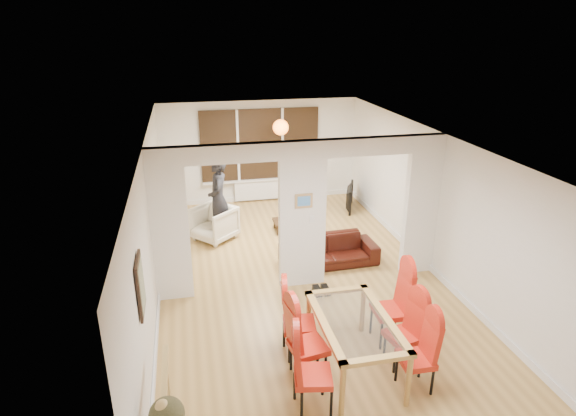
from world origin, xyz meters
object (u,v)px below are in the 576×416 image
object	(u,v)px
dining_chair_lb	(308,341)
bowl	(290,219)
coffee_table	(297,225)
dining_chair_rc	(390,305)
sofa	(329,251)
armchair	(214,223)
dining_chair_lc	(299,319)
dining_table	(354,344)
dining_chair_ra	(416,354)
dining_chair_la	(313,370)
television	(347,197)
dining_chair_rb	(403,331)
bottle	(306,211)
person	(218,199)

from	to	relation	value
dining_chair_lb	bowl	xyz separation A→B (m)	(0.81, 4.80, -0.29)
coffee_table	dining_chair_rc	bearing A→B (deg)	-85.10
sofa	armchair	size ratio (longest dim) A/B	2.28
dining_chair_rc	dining_chair_lc	bearing A→B (deg)	-177.45
dining_table	dining_chair_ra	size ratio (longest dim) A/B	1.62
dining_chair_la	television	distance (m)	6.88
dining_chair_rc	coffee_table	world-z (taller)	dining_chair_rc
dining_table	dining_chair_rb	size ratio (longest dim) A/B	1.62
sofa	television	size ratio (longest dim) A/B	1.78
dining_chair_ra	dining_chair_rc	size ratio (longest dim) A/B	0.88
sofa	coffee_table	world-z (taller)	sofa
sofa	bottle	xyz separation A→B (m)	(0.01, 1.80, 0.12)
armchair	bottle	size ratio (longest dim) A/B	2.68
coffee_table	bottle	size ratio (longest dim) A/B	3.48
dining_chair_rc	person	size ratio (longest dim) A/B	0.64
television	dining_chair_rb	bearing A→B (deg)	-169.94
dining_chair_rb	person	distance (m)	5.10
armchair	dining_chair_lc	bearing A→B (deg)	-30.01
armchair	person	size ratio (longest dim) A/B	0.45
dining_table	dining_chair_rc	xyz separation A→B (m)	(0.72, 0.49, 0.19)
dining_chair_la	bowl	bearing A→B (deg)	91.09
dining_table	armchair	distance (m)	4.86
sofa	dining_table	bearing A→B (deg)	-102.64
dining_table	sofa	size ratio (longest dim) A/B	0.89
dining_chair_rb	coffee_table	size ratio (longest dim) A/B	0.97
dining_chair_rb	bowl	xyz separation A→B (m)	(-0.49, 4.79, -0.24)
dining_chair_lb	dining_chair_ra	size ratio (longest dim) A/B	1.10
dining_table	sofa	xyz separation A→B (m)	(0.57, 3.00, -0.12)
sofa	bowl	world-z (taller)	sofa
sofa	coffee_table	bearing A→B (deg)	95.14
sofa	person	world-z (taller)	person
dining_chair_la	coffee_table	distance (m)	5.42
dining_chair_lb	coffee_table	world-z (taller)	dining_chair_lb
dining_table	dining_chair_lc	xyz separation A→B (m)	(-0.63, 0.48, 0.16)
sofa	television	world-z (taller)	television
dining_chair_rc	dining_chair_ra	bearing A→B (deg)	-92.81
dining_table	dining_chair_la	xyz separation A→B (m)	(-0.71, -0.57, 0.16)
dining_chair_ra	person	size ratio (longest dim) A/B	0.56
dining_chair_lb	dining_chair_rc	xyz separation A→B (m)	(1.35, 0.53, 0.02)
dining_chair_lc	bottle	size ratio (longest dim) A/B	3.63
television	bottle	xyz separation A→B (m)	(-1.30, -0.99, 0.09)
sofa	dining_chair_rb	bearing A→B (deg)	-89.95
armchair	bottle	distance (m)	2.10
person	television	size ratio (longest dim) A/B	1.74
coffee_table	bottle	xyz separation A→B (m)	(0.22, 0.07, 0.27)
dining_chair_rb	sofa	xyz separation A→B (m)	(-0.11, 3.03, -0.24)
person	dining_chair_lc	bearing A→B (deg)	14.68
dining_chair_rc	bowl	xyz separation A→B (m)	(-0.54, 4.27, -0.31)
dining_chair_la	armchair	xyz separation A→B (m)	(-0.80, 5.18, -0.18)
bottle	dining_chair_rb	bearing A→B (deg)	-88.84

